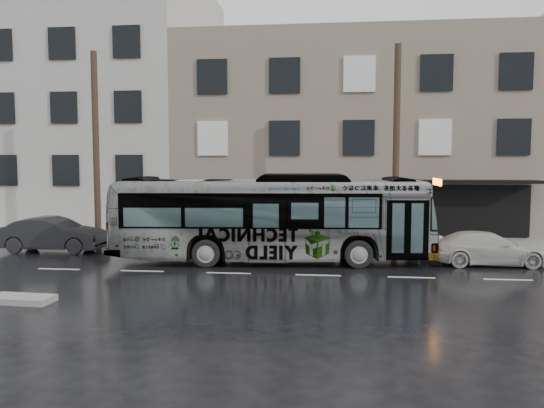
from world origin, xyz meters
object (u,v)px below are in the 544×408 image
(bus, at_px, (271,218))
(utility_pole_rear, at_px, (96,147))
(dark_sedan, at_px, (53,234))
(white_sedan, at_px, (488,248))
(utility_pole_front, at_px, (396,147))
(sign_post, at_px, (420,220))

(bus, bearing_deg, utility_pole_rear, 64.20)
(dark_sedan, bearing_deg, white_sedan, -94.63)
(dark_sedan, bearing_deg, utility_pole_rear, -29.23)
(dark_sedan, bearing_deg, utility_pole_front, -83.40)
(utility_pole_rear, distance_m, bus, 9.84)
(utility_pole_rear, relative_size, white_sedan, 2.04)
(utility_pole_front, bearing_deg, sign_post, 0.00)
(utility_pole_front, height_order, utility_pole_rear, same)
(sign_post, distance_m, white_sedan, 3.84)
(utility_pole_rear, bearing_deg, utility_pole_front, 0.00)
(bus, distance_m, dark_sedan, 10.02)
(dark_sedan, bearing_deg, sign_post, -83.94)
(utility_pole_rear, xyz_separation_m, bus, (8.77, -3.39, -2.91))
(sign_post, xyz_separation_m, white_sedan, (2.06, -3.16, -0.71))
(white_sedan, bearing_deg, dark_sedan, 84.99)
(utility_pole_front, height_order, sign_post, utility_pole_front)
(bus, bearing_deg, white_sedan, -93.01)
(utility_pole_rear, bearing_deg, dark_sedan, -117.82)
(bus, xyz_separation_m, dark_sedan, (-9.89, 1.27, -0.98))
(utility_pole_front, distance_m, sign_post, 3.48)
(sign_post, distance_m, dark_sedan, 16.37)
(utility_pole_front, xyz_separation_m, utility_pole_rear, (-14.00, 0.00, 0.00))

